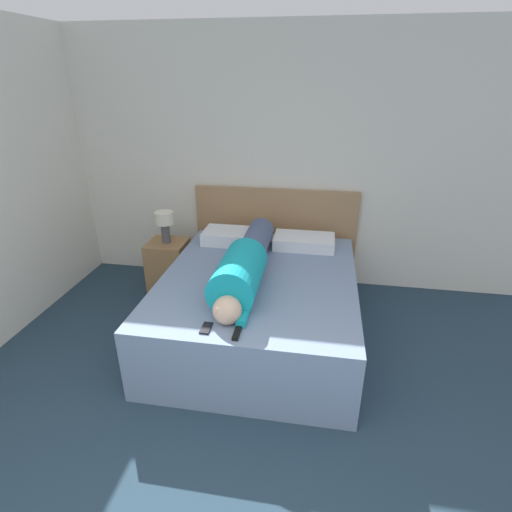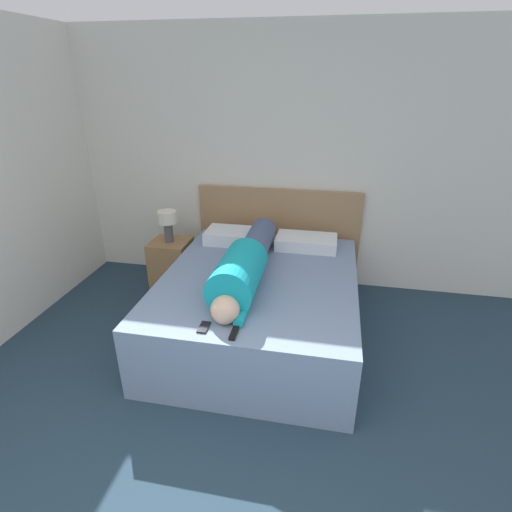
# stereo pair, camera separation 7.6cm
# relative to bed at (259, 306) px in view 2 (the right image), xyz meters

# --- Properties ---
(wall_back) EXTENTS (5.35, 0.06, 2.60)m
(wall_back) POSITION_rel_bed_xyz_m (-0.08, 1.16, 1.01)
(wall_back) COLOR silver
(wall_back) RESTS_ON ground_plane
(bed) EXTENTS (1.61, 1.94, 0.59)m
(bed) POSITION_rel_bed_xyz_m (0.00, 0.00, 0.00)
(bed) COLOR #7589A8
(bed) RESTS_ON ground_plane
(headboard) EXTENTS (1.73, 0.04, 1.05)m
(headboard) POSITION_rel_bed_xyz_m (0.00, 1.09, 0.23)
(headboard) COLOR #A37A51
(headboard) RESTS_ON ground_plane
(nightstand) EXTENTS (0.39, 0.37, 0.57)m
(nightstand) POSITION_rel_bed_xyz_m (-1.06, 0.61, -0.01)
(nightstand) COLOR olive
(nightstand) RESTS_ON ground_plane
(table_lamp) EXTENTS (0.19, 0.19, 0.32)m
(table_lamp) POSITION_rel_bed_xyz_m (-1.06, 0.61, 0.50)
(table_lamp) COLOR #4C4C51
(table_lamp) RESTS_ON nightstand
(person_lying) EXTENTS (0.34, 1.59, 0.34)m
(person_lying) POSITION_rel_bed_xyz_m (-0.10, -0.10, 0.44)
(person_lying) COLOR #DBB293
(person_lying) RESTS_ON bed
(pillow_near_headboard) EXTENTS (0.61, 0.34, 0.13)m
(pillow_near_headboard) POSITION_rel_bed_xyz_m (-0.36, 0.69, 0.36)
(pillow_near_headboard) COLOR white
(pillow_near_headboard) RESTS_ON bed
(pillow_second) EXTENTS (0.58, 0.34, 0.11)m
(pillow_second) POSITION_rel_bed_xyz_m (0.34, 0.69, 0.35)
(pillow_second) COLOR white
(pillow_second) RESTS_ON bed
(tv_remote) EXTENTS (0.04, 0.15, 0.02)m
(tv_remote) POSITION_rel_bed_xyz_m (-0.01, -0.84, 0.30)
(tv_remote) COLOR black
(tv_remote) RESTS_ON bed
(cell_phone) EXTENTS (0.06, 0.13, 0.01)m
(cell_phone) POSITION_rel_bed_xyz_m (-0.22, -0.82, 0.30)
(cell_phone) COLOR black
(cell_phone) RESTS_ON bed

